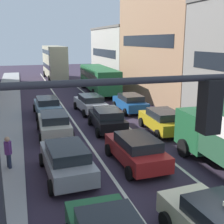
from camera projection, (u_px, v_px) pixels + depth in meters
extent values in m
cube|color=#A5A5A5|center=(5.00, 114.00, 24.05)|extent=(2.60, 64.00, 0.14)
cube|color=silver|center=(66.00, 110.00, 25.53)|extent=(0.16, 60.00, 0.01)
cube|color=silver|center=(103.00, 108.00, 26.52)|extent=(0.16, 60.00, 0.01)
cube|color=#B2ADA3|center=(126.00, 55.00, 43.45)|extent=(7.00, 14.57, 7.51)
cube|color=black|center=(103.00, 53.00, 42.34)|extent=(0.02, 11.73, 1.10)
cube|color=#66605B|center=(126.00, 28.00, 42.52)|extent=(7.20, 14.57, 0.30)
cube|color=#9E7556|center=(176.00, 46.00, 29.49)|extent=(7.00, 14.57, 10.65)
cube|color=black|center=(144.00, 41.00, 28.34)|extent=(0.02, 11.73, 1.10)
cylinder|color=#2D2D33|center=(124.00, 81.00, 4.01)|extent=(3.50, 0.10, 0.10)
cube|color=black|center=(210.00, 107.00, 4.52)|extent=(0.28, 0.28, 0.84)
sphere|color=red|center=(205.00, 88.00, 4.60)|extent=(0.18, 0.18, 0.18)
sphere|color=#F2A519|center=(204.00, 105.00, 4.66)|extent=(0.18, 0.18, 0.18)
sphere|color=green|center=(203.00, 120.00, 4.72)|extent=(0.18, 0.18, 0.18)
cube|color=#1E5933|center=(206.00, 129.00, 15.30)|extent=(2.47, 2.47, 1.90)
cube|color=black|center=(194.00, 116.00, 16.34)|extent=(2.02, 0.09, 0.70)
cylinder|color=black|center=(184.00, 148.00, 15.28)|extent=(0.33, 0.97, 0.96)
cylinder|color=black|center=(224.00, 144.00, 15.92)|extent=(0.33, 0.97, 0.96)
cylinder|color=black|center=(166.00, 222.00, 9.35)|extent=(0.26, 0.65, 0.64)
cylinder|color=black|center=(213.00, 210.00, 10.00)|extent=(0.26, 0.65, 0.64)
cylinder|color=black|center=(126.00, 224.00, 9.24)|extent=(0.23, 0.64, 0.64)
cube|color=#A51E1E|center=(136.00, 151.00, 14.30)|extent=(1.90, 4.34, 0.70)
cube|color=#1E2328|center=(138.00, 142.00, 13.98)|extent=(1.64, 2.45, 0.52)
cylinder|color=black|center=(108.00, 150.00, 15.43)|extent=(0.24, 0.65, 0.64)
cylinder|color=black|center=(140.00, 146.00, 16.01)|extent=(0.24, 0.65, 0.64)
cylinder|color=black|center=(129.00, 173.00, 12.75)|extent=(0.24, 0.65, 0.64)
cylinder|color=black|center=(167.00, 167.00, 13.32)|extent=(0.24, 0.65, 0.64)
cube|color=gray|center=(67.00, 162.00, 13.06)|extent=(2.00, 4.38, 0.70)
cube|color=#1E2328|center=(67.00, 152.00, 12.75)|extent=(1.69, 2.48, 0.52)
cylinder|color=black|center=(42.00, 160.00, 14.17)|extent=(0.25, 0.65, 0.64)
cylinder|color=black|center=(79.00, 155.00, 14.79)|extent=(0.25, 0.65, 0.64)
cylinder|color=black|center=(51.00, 188.00, 11.51)|extent=(0.25, 0.65, 0.64)
cylinder|color=black|center=(96.00, 180.00, 12.12)|extent=(0.25, 0.65, 0.64)
cube|color=black|center=(107.00, 120.00, 19.84)|extent=(2.05, 4.40, 0.70)
cube|color=#1E2328|center=(108.00, 113.00, 19.52)|extent=(1.72, 2.50, 0.52)
cylinder|color=black|center=(90.00, 121.00, 21.09)|extent=(0.26, 0.65, 0.64)
cylinder|color=black|center=(115.00, 119.00, 21.52)|extent=(0.26, 0.65, 0.64)
cylinder|color=black|center=(98.00, 133.00, 18.33)|extent=(0.26, 0.65, 0.64)
cylinder|color=black|center=(126.00, 131.00, 18.77)|extent=(0.26, 0.65, 0.64)
cube|color=beige|center=(54.00, 125.00, 18.72)|extent=(1.90, 4.34, 0.70)
cube|color=#1E2328|center=(54.00, 117.00, 18.40)|extent=(1.64, 2.44, 0.52)
cylinder|color=black|center=(39.00, 125.00, 19.92)|extent=(0.23, 0.64, 0.64)
cylinder|color=black|center=(66.00, 123.00, 20.41)|extent=(0.23, 0.64, 0.64)
cylinder|color=black|center=(41.00, 139.00, 17.19)|extent=(0.23, 0.64, 0.64)
cylinder|color=black|center=(72.00, 136.00, 17.69)|extent=(0.23, 0.64, 0.64)
cube|color=silver|center=(90.00, 104.00, 24.76)|extent=(2.03, 4.39, 0.70)
cube|color=#1E2328|center=(91.00, 98.00, 24.44)|extent=(1.71, 2.49, 0.52)
cylinder|color=black|center=(76.00, 106.00, 25.86)|extent=(0.25, 0.65, 0.64)
cylinder|color=black|center=(95.00, 104.00, 26.48)|extent=(0.25, 0.65, 0.64)
cylinder|color=black|center=(84.00, 113.00, 23.20)|extent=(0.25, 0.65, 0.64)
cylinder|color=black|center=(106.00, 111.00, 23.82)|extent=(0.25, 0.65, 0.64)
cube|color=#759EB7|center=(47.00, 107.00, 23.72)|extent=(1.88, 4.33, 0.70)
cube|color=#1E2328|center=(47.00, 101.00, 23.40)|extent=(1.63, 2.44, 0.52)
cylinder|color=black|center=(35.00, 108.00, 24.87)|extent=(0.23, 0.64, 0.64)
cylinder|color=black|center=(56.00, 107.00, 25.44)|extent=(0.23, 0.64, 0.64)
cylinder|color=black|center=(37.00, 117.00, 22.18)|extent=(0.23, 0.64, 0.64)
cylinder|color=black|center=(62.00, 115.00, 22.74)|extent=(0.23, 0.64, 0.64)
cube|color=#B29319|center=(162.00, 122.00, 19.44)|extent=(2.02, 4.39, 0.70)
cube|color=#1E2328|center=(164.00, 114.00, 19.12)|extent=(1.71, 2.49, 0.52)
cylinder|color=black|center=(141.00, 122.00, 20.68)|extent=(0.25, 0.65, 0.64)
cylinder|color=black|center=(165.00, 120.00, 21.13)|extent=(0.25, 0.65, 0.64)
cylinder|color=black|center=(158.00, 135.00, 17.93)|extent=(0.25, 0.65, 0.64)
cylinder|color=black|center=(185.00, 132.00, 18.38)|extent=(0.25, 0.65, 0.64)
cube|color=#194C8C|center=(130.00, 104.00, 25.03)|extent=(1.87, 4.33, 0.70)
cube|color=#1E2328|center=(131.00, 98.00, 24.71)|extent=(1.62, 2.43, 0.52)
cylinder|color=black|center=(115.00, 105.00, 26.22)|extent=(0.23, 0.64, 0.64)
cylinder|color=black|center=(134.00, 104.00, 26.73)|extent=(0.23, 0.64, 0.64)
cylinder|color=black|center=(125.00, 112.00, 23.50)|extent=(0.23, 0.64, 0.64)
cylinder|color=black|center=(147.00, 111.00, 24.01)|extent=(0.23, 0.64, 0.64)
cube|color=#1E6033|center=(99.00, 78.00, 33.70)|extent=(2.90, 10.59, 2.40)
cube|color=black|center=(99.00, 75.00, 33.61)|extent=(2.90, 9.96, 0.70)
cylinder|color=black|center=(83.00, 84.00, 37.20)|extent=(0.34, 1.01, 1.00)
cylinder|color=black|center=(102.00, 83.00, 37.84)|extent=(0.34, 1.01, 1.00)
cylinder|color=black|center=(94.00, 94.00, 30.71)|extent=(0.34, 1.01, 1.00)
cylinder|color=black|center=(117.00, 92.00, 31.35)|extent=(0.34, 1.01, 1.00)
cube|color=#BFB793|center=(55.00, 68.00, 45.35)|extent=(2.66, 10.54, 2.40)
cube|color=black|center=(55.00, 66.00, 45.27)|extent=(2.68, 9.91, 0.70)
cube|color=#BFB793|center=(54.00, 53.00, 44.81)|extent=(2.66, 10.54, 2.16)
cube|color=black|center=(54.00, 52.00, 44.75)|extent=(2.68, 9.91, 0.64)
cylinder|color=black|center=(44.00, 74.00, 48.74)|extent=(0.32, 1.00, 1.00)
cylinder|color=black|center=(60.00, 73.00, 49.51)|extent=(0.32, 1.00, 1.00)
cylinder|color=black|center=(49.00, 79.00, 42.35)|extent=(0.32, 1.00, 1.00)
cylinder|color=black|center=(67.00, 78.00, 43.12)|extent=(0.32, 1.00, 1.00)
cylinder|color=#66337F|center=(0.00, 196.00, 9.29)|extent=(0.10, 0.10, 0.55)
cylinder|color=#262D47|center=(9.00, 162.00, 13.75)|extent=(0.16, 0.16, 0.82)
cylinder|color=#262D47|center=(10.00, 163.00, 13.61)|extent=(0.16, 0.16, 0.82)
cylinder|color=#66337F|center=(8.00, 148.00, 13.51)|extent=(0.34, 0.34, 0.60)
sphere|color=tan|center=(7.00, 139.00, 13.41)|extent=(0.24, 0.24, 0.24)
cylinder|color=#66337F|center=(6.00, 146.00, 13.68)|extent=(0.10, 0.10, 0.55)
cylinder|color=#66337F|center=(9.00, 149.00, 13.33)|extent=(0.10, 0.10, 0.55)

